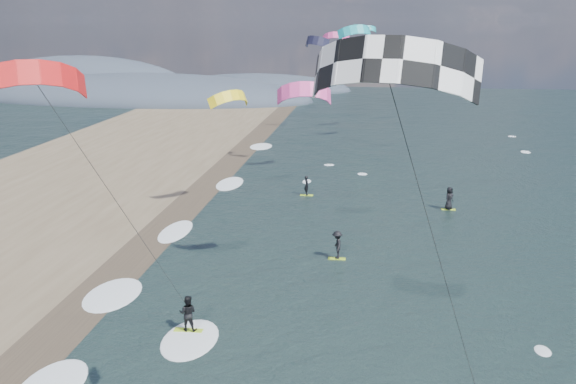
# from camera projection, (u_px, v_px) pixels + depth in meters

# --- Properties ---
(wet_sand_strip) EXTENTS (3.00, 240.00, 0.00)m
(wet_sand_strip) POSITION_uv_depth(u_px,v_px,m) (53.00, 337.00, 30.47)
(wet_sand_strip) COLOR #382D23
(wet_sand_strip) RESTS_ON ground
(coastal_hills) EXTENTS (80.00, 41.00, 15.00)m
(coastal_hills) POSITION_uv_depth(u_px,v_px,m) (134.00, 95.00, 128.33)
(coastal_hills) COLOR #3D4756
(coastal_hills) RESTS_ON ground
(kitesurfer_near_a) EXTENTS (7.73, 8.64, 14.77)m
(kitesurfer_near_a) POSITION_uv_depth(u_px,v_px,m) (413.00, 171.00, 15.90)
(kitesurfer_near_a) COLOR #AFDC26
(kitesurfer_near_a) RESTS_ON ground
(kitesurfer_near_b) EXTENTS (7.22, 9.04, 13.83)m
(kitesurfer_near_b) POSITION_uv_depth(u_px,v_px,m) (88.00, 167.00, 24.86)
(kitesurfer_near_b) COLOR #AFDC26
(kitesurfer_near_b) RESTS_ON ground
(far_kitesurfers) EXTENTS (12.73, 15.79, 1.85)m
(far_kitesurfers) POSITION_uv_depth(u_px,v_px,m) (373.00, 217.00, 45.95)
(far_kitesurfers) COLOR #AFDC26
(far_kitesurfers) RESTS_ON ground
(bg_kite_field) EXTENTS (16.23, 71.88, 5.90)m
(bg_kite_field) POSITION_uv_depth(u_px,v_px,m) (350.00, 48.00, 70.49)
(bg_kite_field) COLOR orange
(bg_kite_field) RESTS_ON ground
(shoreline_surf) EXTENTS (2.40, 79.40, 0.11)m
(shoreline_surf) POSITION_uv_depth(u_px,v_px,m) (116.00, 297.00, 34.87)
(shoreline_surf) COLOR white
(shoreline_surf) RESTS_ON ground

